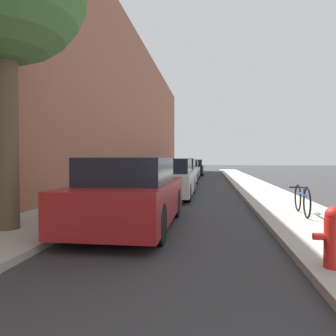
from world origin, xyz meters
TOP-DOWN VIEW (x-y plane):
  - ground_plane at (0.00, 16.00)m, footprint 120.00×120.00m
  - sidewalk_left at (-2.90, 16.00)m, footprint 2.00×52.00m
  - sidewalk_right at (2.90, 16.00)m, footprint 2.00×52.00m
  - building_facade_left at (-4.25, 16.00)m, footprint 0.70×52.00m
  - parked_car_red at (-0.94, 7.47)m, footprint 1.80×4.16m
  - parked_car_white at (-0.82, 12.90)m, footprint 1.81×4.41m
  - parked_car_silver at (-0.86, 18.05)m, footprint 1.70×4.40m
  - parked_car_champagne at (-0.92, 23.86)m, footprint 1.73×4.37m
  - parked_car_black at (-0.78, 28.84)m, footprint 1.83×4.26m
  - fire_hydrant at (2.22, 5.06)m, footprint 0.48×0.22m
  - bicycle at (2.91, 8.90)m, footprint 0.44×1.67m

SIDE VIEW (x-z plane):
  - ground_plane at x=0.00m, z-range 0.00..0.00m
  - sidewalk_left at x=-2.90m, z-range 0.00..0.12m
  - sidewalk_right at x=2.90m, z-range 0.00..0.12m
  - bicycle at x=2.91m, z-range 0.13..0.81m
  - fire_hydrant at x=2.22m, z-range 0.13..0.88m
  - parked_car_champagne at x=-0.92m, z-range -0.03..1.31m
  - parked_car_black at x=-0.78m, z-range -0.03..1.37m
  - parked_car_white at x=-0.82m, z-range -0.03..1.41m
  - parked_car_silver at x=-0.86m, z-range -0.04..1.43m
  - parked_car_red at x=-0.94m, z-range -0.03..1.44m
  - building_facade_left at x=-4.25m, z-range 0.00..9.48m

